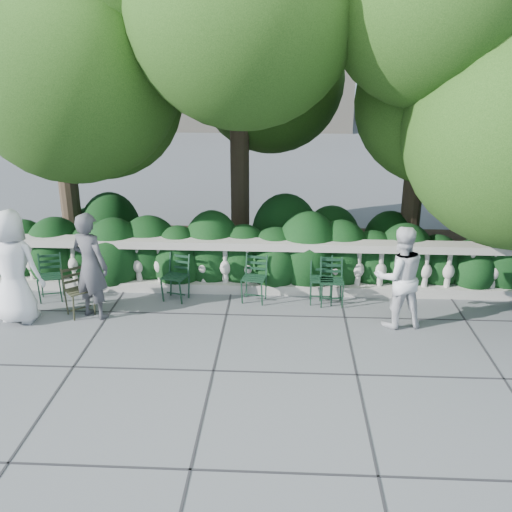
{
  "coord_description": "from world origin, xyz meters",
  "views": [
    {
      "loc": [
        0.46,
        -7.91,
        4.25
      ],
      "look_at": [
        0.0,
        1.0,
        1.0
      ],
      "focal_mm": 40.0,
      "sensor_mm": 36.0,
      "label": 1
    }
  ],
  "objects_px": {
    "chair_a": "(52,303)",
    "chair_e": "(252,304)",
    "chair_b": "(173,303)",
    "person_businessman": "(13,267)",
    "chair_d": "(331,308)",
    "person_casual_man": "(399,277)",
    "chair_weathered": "(85,317)",
    "person_woman_grey": "(91,266)",
    "chair_f": "(321,306)"
  },
  "relations": [
    {
      "from": "chair_b",
      "to": "chair_e",
      "type": "height_order",
      "value": "same"
    },
    {
      "from": "chair_d",
      "to": "person_businessman",
      "type": "distance_m",
      "value": 5.34
    },
    {
      "from": "chair_d",
      "to": "chair_e",
      "type": "bearing_deg",
      "value": 176.29
    },
    {
      "from": "chair_b",
      "to": "person_businessman",
      "type": "distance_m",
      "value": 2.7
    },
    {
      "from": "person_woman_grey",
      "to": "chair_weathered",
      "type": "bearing_deg",
      "value": 48.92
    },
    {
      "from": "chair_e",
      "to": "person_woman_grey",
      "type": "relative_size",
      "value": 0.46
    },
    {
      "from": "chair_a",
      "to": "chair_weathered",
      "type": "xyz_separation_m",
      "value": [
        0.79,
        -0.55,
        0.0
      ]
    },
    {
      "from": "chair_weathered",
      "to": "person_woman_grey",
      "type": "relative_size",
      "value": 0.46
    },
    {
      "from": "chair_b",
      "to": "chair_d",
      "type": "bearing_deg",
      "value": 14.53
    },
    {
      "from": "chair_a",
      "to": "person_woman_grey",
      "type": "bearing_deg",
      "value": -41.49
    },
    {
      "from": "chair_a",
      "to": "person_businessman",
      "type": "bearing_deg",
      "value": -123.76
    },
    {
      "from": "person_businessman",
      "to": "chair_e",
      "type": "bearing_deg",
      "value": -159.62
    },
    {
      "from": "chair_b",
      "to": "chair_e",
      "type": "distance_m",
      "value": 1.42
    },
    {
      "from": "chair_a",
      "to": "chair_weathered",
      "type": "relative_size",
      "value": 1.0
    },
    {
      "from": "chair_a",
      "to": "chair_e",
      "type": "relative_size",
      "value": 1.0
    },
    {
      "from": "chair_weathered",
      "to": "chair_f",
      "type": "bearing_deg",
      "value": -31.14
    },
    {
      "from": "chair_e",
      "to": "chair_weathered",
      "type": "bearing_deg",
      "value": -156.35
    },
    {
      "from": "chair_f",
      "to": "chair_a",
      "type": "bearing_deg",
      "value": -177.19
    },
    {
      "from": "chair_e",
      "to": "person_casual_man",
      "type": "xyz_separation_m",
      "value": [
        2.39,
        -0.66,
        0.84
      ]
    },
    {
      "from": "person_woman_grey",
      "to": "chair_a",
      "type": "bearing_deg",
      "value": -2.44
    },
    {
      "from": "chair_d",
      "to": "person_casual_man",
      "type": "xyz_separation_m",
      "value": [
        1.0,
        -0.59,
        0.84
      ]
    },
    {
      "from": "person_businessman",
      "to": "person_woman_grey",
      "type": "distance_m",
      "value": 1.21
    },
    {
      "from": "chair_d",
      "to": "chair_a",
      "type": "bearing_deg",
      "value": 179.66
    },
    {
      "from": "person_businessman",
      "to": "person_woman_grey",
      "type": "relative_size",
      "value": 1.05
    },
    {
      "from": "chair_e",
      "to": "person_businessman",
      "type": "height_order",
      "value": "person_businessman"
    },
    {
      "from": "chair_b",
      "to": "person_casual_man",
      "type": "bearing_deg",
      "value": 6.05
    },
    {
      "from": "chair_b",
      "to": "person_casual_man",
      "type": "relative_size",
      "value": 0.5
    },
    {
      "from": "person_casual_man",
      "to": "chair_d",
      "type": "bearing_deg",
      "value": -40.94
    },
    {
      "from": "chair_d",
      "to": "person_businessman",
      "type": "height_order",
      "value": "person_businessman"
    },
    {
      "from": "chair_d",
      "to": "chair_weathered",
      "type": "xyz_separation_m",
      "value": [
        -4.17,
        -0.59,
        0.0
      ]
    },
    {
      "from": "chair_a",
      "to": "chair_d",
      "type": "height_order",
      "value": "same"
    },
    {
      "from": "chair_b",
      "to": "person_businessman",
      "type": "xyz_separation_m",
      "value": [
        -2.39,
        -0.81,
        0.95
      ]
    },
    {
      "from": "chair_b",
      "to": "person_casual_man",
      "type": "xyz_separation_m",
      "value": [
        3.8,
        -0.66,
        0.84
      ]
    },
    {
      "from": "person_casual_man",
      "to": "chair_b",
      "type": "bearing_deg",
      "value": -20.01
    },
    {
      "from": "chair_weathered",
      "to": "person_businessman",
      "type": "relative_size",
      "value": 0.44
    },
    {
      "from": "chair_e",
      "to": "person_woman_grey",
      "type": "distance_m",
      "value": 2.83
    },
    {
      "from": "chair_b",
      "to": "person_woman_grey",
      "type": "relative_size",
      "value": 0.46
    },
    {
      "from": "chair_d",
      "to": "person_casual_man",
      "type": "bearing_deg",
      "value": -31.58
    },
    {
      "from": "chair_f",
      "to": "chair_weathered",
      "type": "distance_m",
      "value": 4.04
    },
    {
      "from": "chair_f",
      "to": "person_woman_grey",
      "type": "height_order",
      "value": "person_woman_grey"
    },
    {
      "from": "chair_weathered",
      "to": "person_woman_grey",
      "type": "distance_m",
      "value": 0.92
    },
    {
      "from": "person_businessman",
      "to": "person_casual_man",
      "type": "xyz_separation_m",
      "value": [
        6.2,
        0.16,
        -0.11
      ]
    },
    {
      "from": "chair_d",
      "to": "chair_e",
      "type": "distance_m",
      "value": 1.39
    },
    {
      "from": "chair_f",
      "to": "person_businessman",
      "type": "relative_size",
      "value": 0.44
    },
    {
      "from": "chair_d",
      "to": "person_casual_man",
      "type": "relative_size",
      "value": 0.5
    },
    {
      "from": "person_casual_man",
      "to": "chair_a",
      "type": "bearing_deg",
      "value": -15.47
    },
    {
      "from": "person_woman_grey",
      "to": "chair_e",
      "type": "bearing_deg",
      "value": -143.11
    },
    {
      "from": "chair_b",
      "to": "person_casual_man",
      "type": "height_order",
      "value": "person_casual_man"
    },
    {
      "from": "chair_f",
      "to": "person_businessman",
      "type": "distance_m",
      "value": 5.17
    },
    {
      "from": "person_casual_man",
      "to": "person_businessman",
      "type": "bearing_deg",
      "value": -8.74
    }
  ]
}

